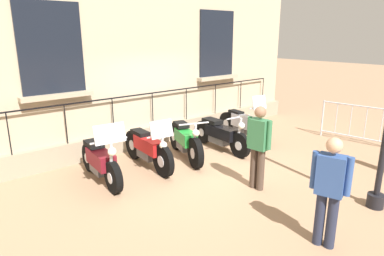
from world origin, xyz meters
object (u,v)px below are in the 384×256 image
at_px(pedestrian_standing, 259,143).
at_px(motorcycle_green, 185,141).
at_px(motorcycle_silver, 243,125).
at_px(motorcycle_black, 221,135).
at_px(pedestrian_walking, 329,187).
at_px(motorcycle_maroon, 101,162).
at_px(crowd_barrier, 358,122).
at_px(motorcycle_red, 148,149).

bearing_deg(pedestrian_standing, motorcycle_green, 179.51).
height_order(motorcycle_silver, pedestrian_standing, pedestrian_standing).
distance_m(motorcycle_black, pedestrian_walking, 4.28).
bearing_deg(motorcycle_black, motorcycle_silver, 100.03).
height_order(motorcycle_green, motorcycle_silver, motorcycle_silver).
relative_size(motorcycle_maroon, motorcycle_silver, 0.96).
bearing_deg(pedestrian_standing, motorcycle_black, 152.40).
relative_size(motorcycle_maroon, crowd_barrier, 0.97).
relative_size(motorcycle_red, pedestrian_walking, 1.27).
relative_size(motorcycle_black, pedestrian_walking, 1.28).
xyz_separation_m(motorcycle_green, motorcycle_black, (0.15, 1.06, -0.01)).
bearing_deg(motorcycle_black, motorcycle_maroon, -93.35).
bearing_deg(motorcycle_maroon, pedestrian_walking, 19.26).
relative_size(motorcycle_maroon, motorcycle_black, 0.94).
bearing_deg(motorcycle_black, crowd_barrier, 59.09).
distance_m(motorcycle_green, pedestrian_standing, 2.26).
xyz_separation_m(motorcycle_red, motorcycle_black, (0.22, 2.07, -0.03)).
xyz_separation_m(motorcycle_maroon, motorcycle_green, (0.04, 2.16, 0.00)).
height_order(motorcycle_black, pedestrian_walking, pedestrian_walking).
distance_m(motorcycle_maroon, motorcycle_red, 1.15).
relative_size(motorcycle_silver, crowd_barrier, 1.01).
bearing_deg(motorcycle_red, motorcycle_green, 85.97).
height_order(motorcycle_maroon, pedestrian_walking, pedestrian_walking).
xyz_separation_m(motorcycle_maroon, crowd_barrier, (2.16, 6.51, 0.14)).
relative_size(motorcycle_black, crowd_barrier, 1.04).
relative_size(crowd_barrier, pedestrian_walking, 1.23).
height_order(motorcycle_maroon, motorcycle_red, motorcycle_maroon).
bearing_deg(motorcycle_green, motorcycle_silver, 91.16).
height_order(motorcycle_black, pedestrian_standing, pedestrian_standing).
xyz_separation_m(motorcycle_maroon, pedestrian_walking, (4.05, 1.41, 0.48)).
bearing_deg(pedestrian_standing, motorcycle_silver, 136.36).
height_order(motorcycle_maroon, crowd_barrier, motorcycle_maroon).
bearing_deg(motorcycle_silver, pedestrian_standing, -43.64).
xyz_separation_m(motorcycle_maroon, motorcycle_black, (0.19, 3.21, -0.01)).
bearing_deg(crowd_barrier, motorcycle_green, -115.96).
height_order(motorcycle_silver, crowd_barrier, motorcycle_silver).
bearing_deg(motorcycle_green, pedestrian_walking, -10.50).
xyz_separation_m(motorcycle_silver, pedestrian_standing, (2.25, -2.14, 0.48)).
distance_m(motorcycle_silver, pedestrian_walking, 4.98).
distance_m(motorcycle_green, pedestrian_walking, 4.10).
xyz_separation_m(motorcycle_green, pedestrian_walking, (4.00, -0.74, 0.48)).
height_order(motorcycle_red, pedestrian_walking, pedestrian_walking).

